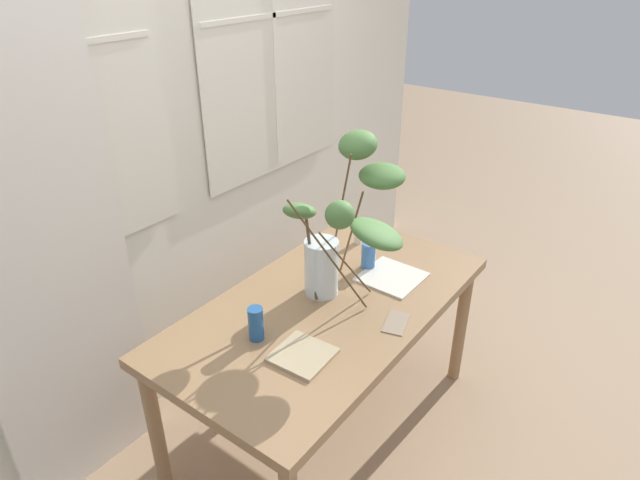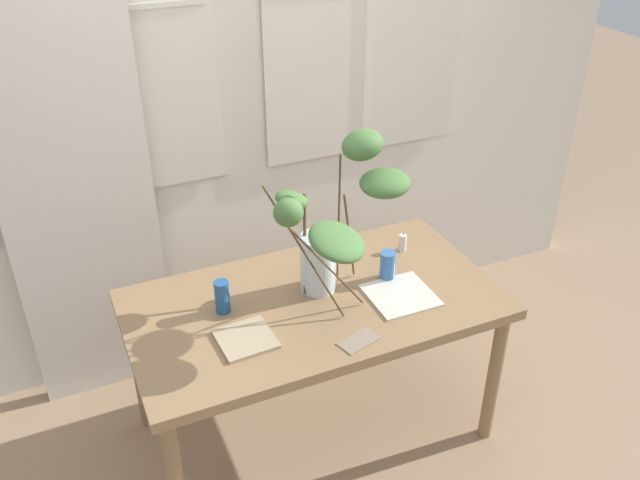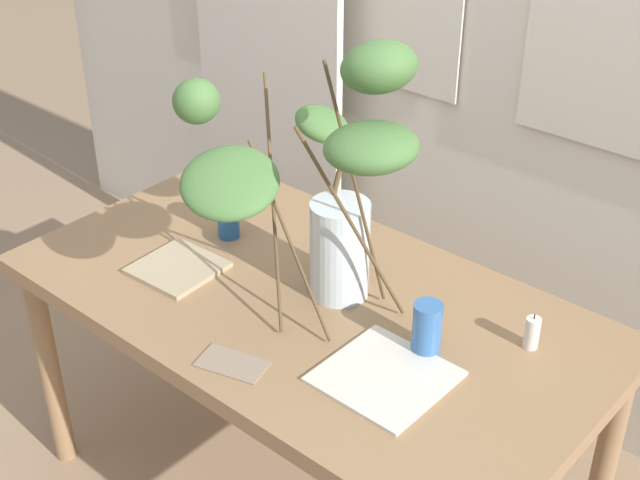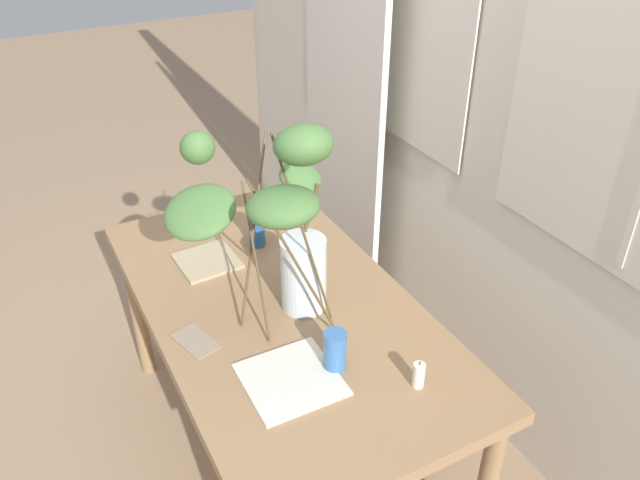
{
  "view_description": "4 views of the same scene",
  "coord_description": "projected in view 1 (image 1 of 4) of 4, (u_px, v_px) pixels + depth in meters",
  "views": [
    {
      "loc": [
        -1.62,
        -1.17,
        2.15
      ],
      "look_at": [
        0.06,
        0.09,
        1.01
      ],
      "focal_mm": 30.84,
      "sensor_mm": 36.0,
      "label": 1
    },
    {
      "loc": [
        -0.91,
        -2.11,
        2.44
      ],
      "look_at": [
        0.09,
        0.13,
        0.96
      ],
      "focal_mm": 37.85,
      "sensor_mm": 36.0,
      "label": 2
    },
    {
      "loc": [
        1.25,
        -1.39,
        2.06
      ],
      "look_at": [
        0.02,
        0.03,
        0.92
      ],
      "focal_mm": 49.43,
      "sensor_mm": 36.0,
      "label": 3
    },
    {
      "loc": [
        1.59,
        -0.69,
        2.12
      ],
      "look_at": [
        0.12,
        0.1,
        1.05
      ],
      "focal_mm": 36.04,
      "sensor_mm": 36.0,
      "label": 4
    }
  ],
  "objects": [
    {
      "name": "ground",
      "position": [
        327.0,
        425.0,
        2.78
      ],
      "size": [
        14.0,
        14.0,
        0.0
      ],
      "primitive_type": "plane",
      "color": "#9E7F60"
    },
    {
      "name": "back_wall_with_windows",
      "position": [
        177.0,
        135.0,
        2.6
      ],
      "size": [
        4.24,
        0.14,
        2.65
      ],
      "color": "silver",
      "rests_on": "ground"
    },
    {
      "name": "curtain_sheer_side",
      "position": [
        39.0,
        233.0,
        2.0
      ],
      "size": [
        0.66,
        0.03,
        2.45
      ],
      "primitive_type": "cube",
      "color": "silver",
      "rests_on": "ground"
    },
    {
      "name": "dining_table",
      "position": [
        327.0,
        317.0,
        2.46
      ],
      "size": [
        1.56,
        0.84,
        0.76
      ],
      "color": "#93704C",
      "rests_on": "ground"
    },
    {
      "name": "vase_with_branches",
      "position": [
        345.0,
        224.0,
        2.29
      ],
      "size": [
        0.66,
        0.57,
        0.74
      ],
      "color": "silver",
      "rests_on": "dining_table"
    },
    {
      "name": "drinking_glass_blue_left",
      "position": [
        256.0,
        324.0,
        2.17
      ],
      "size": [
        0.06,
        0.06,
        0.14
      ],
      "primitive_type": "cylinder",
      "color": "#235693",
      "rests_on": "dining_table"
    },
    {
      "name": "drinking_glass_blue_right",
      "position": [
        368.0,
        256.0,
        2.65
      ],
      "size": [
        0.07,
        0.07,
        0.13
      ],
      "primitive_type": "cylinder",
      "color": "#386BAD",
      "rests_on": "dining_table"
    },
    {
      "name": "plate_square_left",
      "position": [
        303.0,
        355.0,
        2.1
      ],
      "size": [
        0.22,
        0.22,
        0.01
      ],
      "primitive_type": "cube",
      "rotation": [
        0.0,
        0.0,
        0.05
      ],
      "color": "tan",
      "rests_on": "dining_table"
    },
    {
      "name": "plate_square_right",
      "position": [
        392.0,
        277.0,
        2.6
      ],
      "size": [
        0.27,
        0.27,
        0.01
      ],
      "primitive_type": "cube",
      "rotation": [
        0.0,
        0.0,
        -0.01
      ],
      "color": "silver",
      "rests_on": "dining_table"
    },
    {
      "name": "napkin_folded",
      "position": [
        396.0,
        322.0,
        2.29
      ],
      "size": [
        0.18,
        0.13,
        0.0
      ],
      "primitive_type": "cube",
      "rotation": [
        0.0,
        0.0,
        0.28
      ],
      "color": "gray",
      "rests_on": "dining_table"
    },
    {
      "name": "pillar_candle",
      "position": [
        358.0,
        236.0,
        2.88
      ],
      "size": [
        0.04,
        0.04,
        0.09
      ],
      "color": "silver",
      "rests_on": "dining_table"
    }
  ]
}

